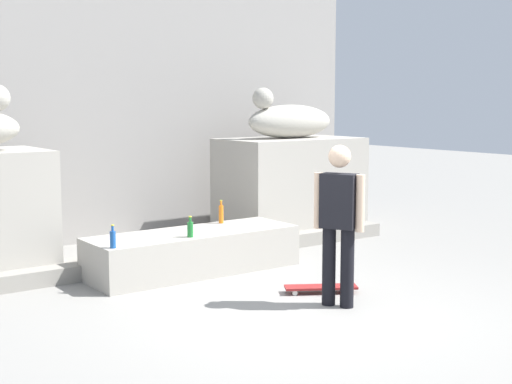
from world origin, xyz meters
name	(u,v)px	position (x,y,z in m)	size (l,w,h in m)	color
ground_plane	(308,314)	(0.00, 0.00, 0.00)	(40.00, 40.00, 0.00)	gray
facade_wall	(95,39)	(0.00, 5.00, 3.03)	(9.17, 0.60, 6.05)	gray
pedestal_right	(290,187)	(2.52, 3.44, 0.77)	(2.17, 1.27, 1.53)	#A39E93
statue_reclining_right	(289,120)	(2.49, 3.44, 1.81)	(1.62, 0.62, 0.78)	#B0AC9F
ledge_block	(194,252)	(0.00, 2.20, 0.25)	(2.66, 0.89, 0.51)	#A39E93
skater	(339,218)	(0.44, 0.05, 0.92)	(0.34, 0.49, 1.67)	black
skateboard	(321,287)	(0.63, 0.52, 0.06)	(0.79, 0.58, 0.08)	maroon
bottle_green	(190,229)	(-0.21, 1.91, 0.61)	(0.07, 0.07, 0.25)	#1E722D
bottle_blue	(113,239)	(-1.22, 1.87, 0.61)	(0.06, 0.06, 0.26)	#194C99
bottle_orange	(221,214)	(0.61, 2.51, 0.64)	(0.06, 0.06, 0.31)	orange
stair_step	(171,256)	(0.00, 2.78, 0.10)	(7.22, 0.50, 0.19)	gray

